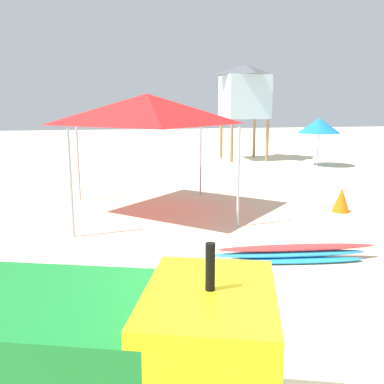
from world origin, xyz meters
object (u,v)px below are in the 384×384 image
(surfboard_pile, at_px, (292,254))
(beach_umbrella_left, at_px, (319,126))
(traffic_cone_near, at_px, (341,200))
(popup_canopy, at_px, (147,109))
(lifeguard_tower, at_px, (245,92))
(utility_cart, at_px, (87,343))

(surfboard_pile, relative_size, beach_umbrella_left, 1.36)
(surfboard_pile, xyz_separation_m, beach_umbrella_left, (5.52, 9.45, 1.44))
(beach_umbrella_left, relative_size, traffic_cone_near, 3.40)
(popup_canopy, height_order, lifeguard_tower, lifeguard_tower)
(popup_canopy, relative_size, traffic_cone_near, 5.77)
(surfboard_pile, bearing_deg, lifeguard_tower, 74.28)
(beach_umbrella_left, bearing_deg, lifeguard_tower, 129.60)
(lifeguard_tower, relative_size, beach_umbrella_left, 2.18)
(surfboard_pile, xyz_separation_m, popup_canopy, (-1.75, 3.53, 2.12))
(traffic_cone_near, bearing_deg, beach_umbrella_left, 65.48)
(utility_cart, distance_m, traffic_cone_near, 7.77)
(surfboard_pile, bearing_deg, popup_canopy, 116.31)
(surfboard_pile, bearing_deg, beach_umbrella_left, 59.71)
(popup_canopy, bearing_deg, surfboard_pile, -63.69)
(popup_canopy, relative_size, lifeguard_tower, 0.78)
(popup_canopy, distance_m, lifeguard_tower, 9.95)
(lifeguard_tower, xyz_separation_m, beach_umbrella_left, (2.13, -2.58, -1.34))
(beach_umbrella_left, bearing_deg, utility_cart, -124.08)
(lifeguard_tower, bearing_deg, traffic_cone_near, -95.96)
(surfboard_pile, height_order, popup_canopy, popup_canopy)
(lifeguard_tower, height_order, beach_umbrella_left, lifeguard_tower)
(utility_cart, distance_m, lifeguard_tower, 16.45)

